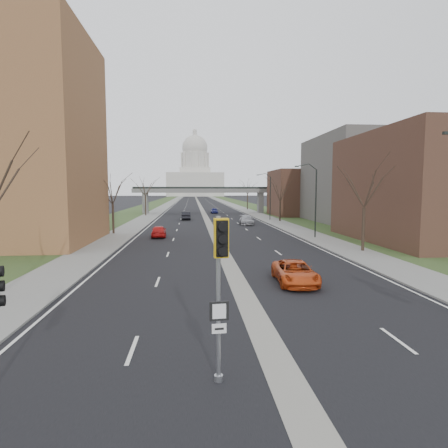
{
  "coord_description": "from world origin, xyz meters",
  "views": [
    {
      "loc": [
        -2.81,
        -11.23,
        5.78
      ],
      "look_at": [
        -0.88,
        11.32,
        3.69
      ],
      "focal_mm": 30.0,
      "sensor_mm": 36.0,
      "label": 1
    }
  ],
  "objects": [
    {
      "name": "ground",
      "position": [
        0.0,
        0.0,
        0.0
      ],
      "size": [
        700.0,
        700.0,
        0.0
      ],
      "primitive_type": "plane",
      "color": "black",
      "rests_on": "ground"
    },
    {
      "name": "road_surface",
      "position": [
        0.0,
        150.0,
        0.01
      ],
      "size": [
        20.0,
        600.0,
        0.01
      ],
      "primitive_type": "cube",
      "color": "black",
      "rests_on": "ground"
    },
    {
      "name": "median_strip",
      "position": [
        0.0,
        150.0,
        0.0
      ],
      "size": [
        1.2,
        600.0,
        0.02
      ],
      "primitive_type": "cube",
      "color": "gray",
      "rests_on": "ground"
    },
    {
      "name": "sidewalk_right",
      "position": [
        12.0,
        150.0,
        0.06
      ],
      "size": [
        4.0,
        600.0,
        0.12
      ],
      "primitive_type": "cube",
      "color": "gray",
      "rests_on": "ground"
    },
    {
      "name": "sidewalk_left",
      "position": [
        -12.0,
        150.0,
        0.06
      ],
      "size": [
        4.0,
        600.0,
        0.12
      ],
      "primitive_type": "cube",
      "color": "gray",
      "rests_on": "ground"
    },
    {
      "name": "grass_verge_right",
      "position": [
        18.0,
        150.0,
        0.05
      ],
      "size": [
        8.0,
        600.0,
        0.1
      ],
      "primitive_type": "cube",
      "color": "#2D441F",
      "rests_on": "ground"
    },
    {
      "name": "grass_verge_left",
      "position": [
        -18.0,
        150.0,
        0.05
      ],
      "size": [
        8.0,
        600.0,
        0.1
      ],
      "primitive_type": "cube",
      "color": "#2D441F",
      "rests_on": "ground"
    },
    {
      "name": "commercial_block_near",
      "position": [
        24.0,
        28.0,
        6.0
      ],
      "size": [
        16.0,
        20.0,
        12.0
      ],
      "primitive_type": "cube",
      "color": "#543427",
      "rests_on": "ground"
    },
    {
      "name": "commercial_block_mid",
      "position": [
        28.0,
        52.0,
        7.5
      ],
      "size": [
        18.0,
        22.0,
        15.0
      ],
      "primitive_type": "cube",
      "color": "#585550",
      "rests_on": "ground"
    },
    {
      "name": "commercial_block_far",
      "position": [
        22.0,
        70.0,
        5.0
      ],
      "size": [
        14.0,
        14.0,
        10.0
      ],
      "primitive_type": "cube",
      "color": "#543427",
      "rests_on": "ground"
    },
    {
      "name": "pedestrian_bridge",
      "position": [
        0.0,
        80.0,
        4.84
      ],
      "size": [
        34.0,
        3.0,
        6.45
      ],
      "color": "slate",
      "rests_on": "ground"
    },
    {
      "name": "capitol",
      "position": [
        0.0,
        320.0,
        18.6
      ],
      "size": [
        48.0,
        42.0,
        55.75
      ],
      "color": "silver",
      "rests_on": "ground"
    },
    {
      "name": "streetlight_mid",
      "position": [
        10.99,
        32.0,
        6.95
      ],
      "size": [
        2.61,
        0.2,
        8.7
      ],
      "color": "black",
      "rests_on": "sidewalk_right"
    },
    {
      "name": "streetlight_far",
      "position": [
        10.99,
        58.0,
        6.95
      ],
      "size": [
        2.61,
        0.2,
        8.7
      ],
      "color": "black",
      "rests_on": "sidewalk_right"
    },
    {
      "name": "tree_left_b",
      "position": [
        -13.0,
        38.0,
        6.23
      ],
      "size": [
        6.75,
        6.75,
        8.81
      ],
      "color": "#382B21",
      "rests_on": "sidewalk_left"
    },
    {
      "name": "tree_left_c",
      "position": [
        -13.0,
        72.0,
        7.04
      ],
      "size": [
        7.65,
        7.65,
        9.99
      ],
      "color": "#382B21",
      "rests_on": "sidewalk_left"
    },
    {
      "name": "tree_right_a",
      "position": [
        13.0,
        22.0,
        6.64
      ],
      "size": [
        7.2,
        7.2,
        9.4
      ],
      "color": "#382B21",
      "rests_on": "sidewalk_right"
    },
    {
      "name": "tree_right_b",
      "position": [
        13.0,
        55.0,
        5.82
      ],
      "size": [
        6.3,
        6.3,
        8.22
      ],
      "color": "#382B21",
      "rests_on": "sidewalk_right"
    },
    {
      "name": "tree_right_c",
      "position": [
        13.0,
        95.0,
        7.04
      ],
      "size": [
        7.65,
        7.65,
        9.99
      ],
      "color": "#382B21",
      "rests_on": "sidewalk_right"
    },
    {
      "name": "signal_pole_median",
      "position": [
        -2.03,
        -0.71,
        3.49
      ],
      "size": [
        0.58,
        0.83,
        5.01
      ],
      "rotation": [
        0.0,
        0.0,
        0.1
      ],
      "color": "gray",
      "rests_on": "ground"
    },
    {
      "name": "car_left_near",
      "position": [
        -6.88,
        34.49,
        0.74
      ],
      "size": [
        1.94,
        4.4,
        1.47
      ],
      "primitive_type": "imported",
      "rotation": [
        0.0,
        0.0,
        3.19
      ],
      "color": "red",
      "rests_on": "ground"
    },
    {
      "name": "car_left_far",
      "position": [
        -4.04,
        60.75,
        0.79
      ],
      "size": [
        1.89,
        4.85,
        1.57
      ],
      "primitive_type": "imported",
      "rotation": [
        0.0,
        0.0,
        3.19
      ],
      "color": "black",
      "rests_on": "ground"
    },
    {
      "name": "car_right_near",
      "position": [
        3.49,
        10.97,
        0.69
      ],
      "size": [
        2.54,
        5.08,
        1.38
      ],
      "primitive_type": "imported",
      "rotation": [
        0.0,
        0.0,
        -0.05
      ],
      "color": "#C24314",
      "rests_on": "ground"
    },
    {
      "name": "car_right_mid",
      "position": [
        6.09,
        49.65,
        0.75
      ],
      "size": [
        2.32,
        5.26,
        1.5
      ],
      "primitive_type": "imported",
      "rotation": [
        0.0,
        0.0,
        -0.04
      ],
      "color": "#93949A",
      "rests_on": "ground"
    },
    {
      "name": "car_right_far",
      "position": [
        2.58,
        79.48,
        0.65
      ],
      "size": [
        1.75,
        3.91,
        1.31
      ],
      "primitive_type": "imported",
      "rotation": [
        0.0,
        0.0,
        0.05
      ],
      "color": "navy",
      "rests_on": "ground"
    }
  ]
}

